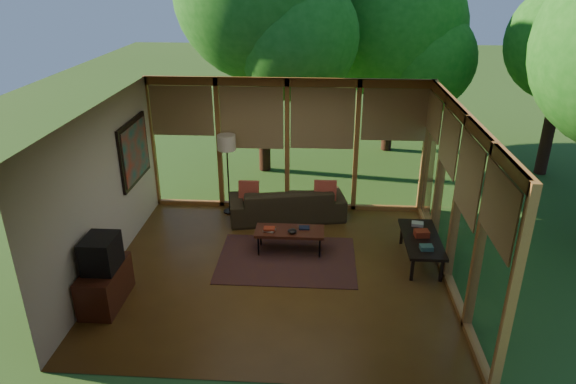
# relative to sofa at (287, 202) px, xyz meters

# --- Properties ---
(floor) EXTENTS (5.50, 5.50, 0.00)m
(floor) POSITION_rel_sofa_xyz_m (-0.03, -2.00, -0.33)
(floor) COLOR brown
(floor) RESTS_ON ground
(ceiling) EXTENTS (5.50, 5.50, 0.00)m
(ceiling) POSITION_rel_sofa_xyz_m (-0.03, -2.00, 2.37)
(ceiling) COLOR silver
(ceiling) RESTS_ON ground
(wall_left) EXTENTS (0.04, 5.00, 2.70)m
(wall_left) POSITION_rel_sofa_xyz_m (-2.78, -2.00, 1.02)
(wall_left) COLOR beige
(wall_left) RESTS_ON ground
(wall_front) EXTENTS (5.50, 0.04, 2.70)m
(wall_front) POSITION_rel_sofa_xyz_m (-0.03, -4.50, 1.02)
(wall_front) COLOR beige
(wall_front) RESTS_ON ground
(window_wall_back) EXTENTS (5.50, 0.12, 2.70)m
(window_wall_back) POSITION_rel_sofa_xyz_m (-0.03, 0.50, 1.02)
(window_wall_back) COLOR #A36A32
(window_wall_back) RESTS_ON ground
(window_wall_right) EXTENTS (0.12, 5.00, 2.70)m
(window_wall_right) POSITION_rel_sofa_xyz_m (2.72, -2.00, 1.02)
(window_wall_right) COLOR #A36A32
(window_wall_right) RESTS_ON ground
(exterior_lawn) EXTENTS (40.00, 40.00, 0.00)m
(exterior_lawn) POSITION_rel_sofa_xyz_m (7.97, 6.00, -0.34)
(exterior_lawn) COLOR #2E5720
(exterior_lawn) RESTS_ON ground
(tree_ne) EXTENTS (3.60, 3.60, 5.00)m
(tree_ne) POSITION_rel_sofa_xyz_m (2.45, 4.49, 2.86)
(tree_ne) COLOR #321B12
(tree_ne) RESTS_ON ground
(tree_far) EXTENTS (2.65, 2.65, 4.43)m
(tree_far) POSITION_rel_sofa_xyz_m (6.02, 2.84, 2.76)
(tree_far) COLOR #321B12
(tree_far) RESTS_ON ground
(rug) EXTENTS (2.35, 1.66, 0.01)m
(rug) POSITION_rel_sofa_xyz_m (0.11, -1.64, -0.32)
(rug) COLOR brown
(rug) RESTS_ON floor
(sofa) EXTENTS (2.39, 1.31, 0.66)m
(sofa) POSITION_rel_sofa_xyz_m (0.00, 0.00, 0.00)
(sofa) COLOR #332A19
(sofa) RESTS_ON floor
(pillow_left) EXTENTS (0.39, 0.21, 0.41)m
(pillow_left) POSITION_rel_sofa_xyz_m (-0.75, -0.05, 0.25)
(pillow_left) COLOR maroon
(pillow_left) RESTS_ON sofa
(pillow_right) EXTENTS (0.44, 0.23, 0.46)m
(pillow_right) POSITION_rel_sofa_xyz_m (0.75, -0.05, 0.27)
(pillow_right) COLOR maroon
(pillow_right) RESTS_ON sofa
(ct_book_lower) EXTENTS (0.21, 0.18, 0.03)m
(ct_book_lower) POSITION_rel_sofa_xyz_m (-0.21, -1.40, 0.11)
(ct_book_lower) COLOR #B5B1A4
(ct_book_lower) RESTS_ON coffee_table
(ct_book_upper) EXTENTS (0.20, 0.16, 0.03)m
(ct_book_upper) POSITION_rel_sofa_xyz_m (-0.21, -1.40, 0.14)
(ct_book_upper) COLOR maroon
(ct_book_upper) RESTS_ON coffee_table
(ct_book_side) EXTENTS (0.19, 0.14, 0.03)m
(ct_book_side) POSITION_rel_sofa_xyz_m (0.39, -1.27, 0.11)
(ct_book_side) COLOR black
(ct_book_side) RESTS_ON coffee_table
(ct_bowl) EXTENTS (0.16, 0.16, 0.07)m
(ct_bowl) POSITION_rel_sofa_xyz_m (0.19, -1.45, 0.13)
(ct_bowl) COLOR black
(ct_bowl) RESTS_ON coffee_table
(media_cabinet) EXTENTS (0.50, 1.00, 0.60)m
(media_cabinet) POSITION_rel_sofa_xyz_m (-2.50, -3.03, -0.03)
(media_cabinet) COLOR #4A2014
(media_cabinet) RESTS_ON floor
(television) EXTENTS (0.45, 0.55, 0.50)m
(television) POSITION_rel_sofa_xyz_m (-2.48, -3.03, 0.52)
(television) COLOR black
(television) RESTS_ON media_cabinet
(console_book_a) EXTENTS (0.21, 0.16, 0.07)m
(console_book_a) POSITION_rel_sofa_xyz_m (2.37, -1.93, 0.16)
(console_book_a) COLOR #345C55
(console_book_a) RESTS_ON side_console
(console_book_b) EXTENTS (0.26, 0.20, 0.11)m
(console_book_b) POSITION_rel_sofa_xyz_m (2.37, -1.48, 0.18)
(console_book_b) COLOR maroon
(console_book_b) RESTS_ON side_console
(console_book_c) EXTENTS (0.22, 0.18, 0.05)m
(console_book_c) POSITION_rel_sofa_xyz_m (2.37, -1.08, 0.15)
(console_book_c) COLOR #B5B1A4
(console_book_c) RESTS_ON side_console
(floor_lamp) EXTENTS (0.36, 0.36, 1.65)m
(floor_lamp) POSITION_rel_sofa_xyz_m (-1.19, 0.17, 1.08)
(floor_lamp) COLOR black
(floor_lamp) RESTS_ON floor
(coffee_table) EXTENTS (1.20, 0.50, 0.43)m
(coffee_table) POSITION_rel_sofa_xyz_m (0.14, -1.35, 0.06)
(coffee_table) COLOR #4A2014
(coffee_table) RESTS_ON floor
(side_console) EXTENTS (0.60, 1.40, 0.46)m
(side_console) POSITION_rel_sofa_xyz_m (2.37, -1.53, 0.08)
(side_console) COLOR black
(side_console) RESTS_ON floor
(wall_painting) EXTENTS (0.06, 1.35, 1.15)m
(wall_painting) POSITION_rel_sofa_xyz_m (-2.74, -0.60, 1.22)
(wall_painting) COLOR black
(wall_painting) RESTS_ON wall_left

